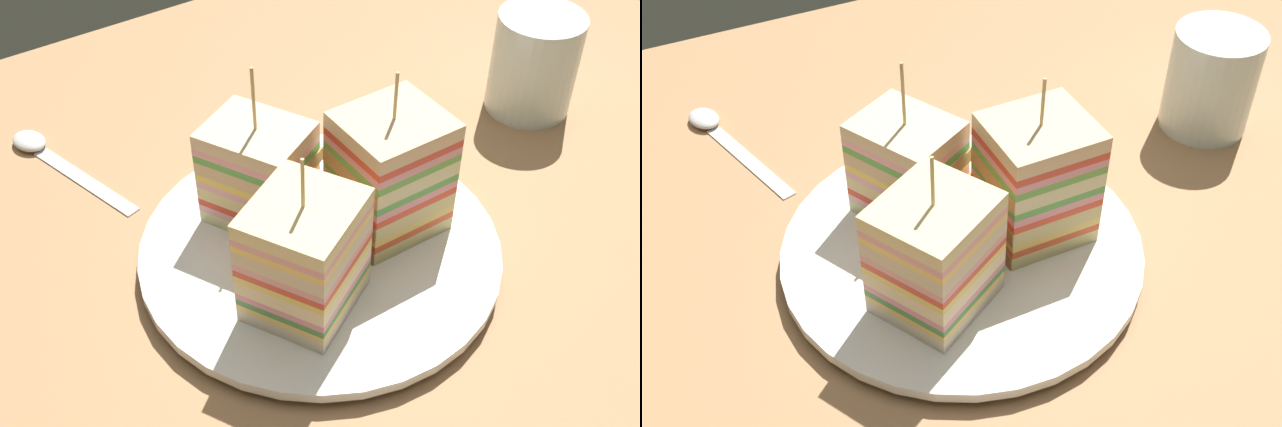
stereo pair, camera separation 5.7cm
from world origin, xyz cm
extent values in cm
cube|color=#A2764E|center=(0.00, 0.00, -0.90)|extent=(117.49, 79.94, 1.80)
cylinder|color=white|center=(0.00, 0.00, 0.33)|extent=(16.22, 16.22, 0.65)
cylinder|color=white|center=(0.00, 0.00, 1.06)|extent=(26.15, 26.15, 0.80)
cube|color=#D8C47E|center=(5.47, -0.79, 2.04)|extent=(7.16, 6.58, 1.16)
cube|color=#9E7242|center=(2.00, -0.74, 2.04)|extent=(0.37, 6.36, 1.16)
cube|color=#D74C25|center=(5.47, -0.79, 2.91)|extent=(7.16, 6.58, 0.59)
cube|color=#E9BE56|center=(5.47, -0.79, 3.51)|extent=(7.16, 6.58, 0.59)
cube|color=#D4C17C|center=(5.47, -0.79, 4.38)|extent=(7.16, 6.58, 1.16)
cube|color=#9E7242|center=(2.00, -0.74, 4.38)|extent=(0.37, 6.36, 1.16)
cube|color=#E04129|center=(5.47, -0.79, 5.26)|extent=(7.16, 6.58, 0.59)
cube|color=pink|center=(5.47, -0.79, 5.85)|extent=(7.16, 6.58, 0.59)
cube|color=#52A146|center=(5.47, -0.79, 6.44)|extent=(7.16, 6.58, 0.59)
cube|color=beige|center=(5.47, -0.79, 7.32)|extent=(7.16, 6.58, 1.16)
cube|color=#B2844C|center=(2.00, -0.74, 7.32)|extent=(0.37, 6.36, 1.16)
cube|color=#5FA140|center=(5.47, -0.79, 8.20)|extent=(7.16, 6.58, 0.59)
cube|color=pink|center=(5.47, -0.79, 8.79)|extent=(7.16, 6.58, 0.59)
cube|color=#D4412E|center=(5.47, -0.79, 9.38)|extent=(7.16, 6.58, 0.59)
cube|color=beige|center=(5.47, -0.79, 10.26)|extent=(7.16, 6.58, 1.16)
cylinder|color=tan|center=(5.47, -0.79, 12.66)|extent=(0.24, 0.24, 3.64)
cube|color=beige|center=(-1.84, 5.21, 2.00)|extent=(8.27, 8.88, 1.09)
cube|color=#9E7242|center=(-0.23, 2.14, 2.00)|extent=(5.03, 2.81, 1.09)
cube|color=pink|center=(-1.84, 5.21, 2.84)|extent=(8.27, 8.88, 0.59)
cube|color=red|center=(-1.84, 5.21, 3.43)|extent=(8.27, 8.88, 0.59)
cube|color=beige|center=(-1.84, 5.21, 4.27)|extent=(8.27, 8.88, 1.09)
cube|color=#B2844C|center=(-0.23, 2.14, 4.27)|extent=(5.03, 2.81, 1.09)
cube|color=pink|center=(-1.84, 5.21, 5.12)|extent=(8.27, 8.88, 0.59)
cube|color=yellow|center=(-1.84, 5.21, 5.71)|extent=(8.27, 8.88, 0.59)
cube|color=#DBB484|center=(-1.84, 5.21, 6.55)|extent=(8.27, 8.88, 1.09)
cube|color=#B2844C|center=(-0.23, 2.14, 6.55)|extent=(5.03, 2.81, 1.09)
cube|color=#52A23E|center=(-1.84, 5.21, 7.39)|extent=(8.27, 8.88, 0.59)
cube|color=pink|center=(-1.84, 5.21, 7.98)|extent=(8.27, 8.88, 0.59)
cube|color=beige|center=(-1.84, 5.21, 8.82)|extent=(8.27, 8.88, 1.09)
cylinder|color=tan|center=(-1.84, 5.21, 11.83)|extent=(0.24, 0.24, 4.94)
cube|color=beige|center=(-3.90, -3.91, 2.00)|extent=(9.27, 9.00, 1.09)
cube|color=#B2844C|center=(-0.87, -2.24, 2.00)|extent=(3.27, 5.61, 1.09)
cube|color=#EFC262|center=(-3.90, -3.91, 2.81)|extent=(9.27, 9.00, 0.53)
cube|color=#4A843C|center=(-3.90, -3.91, 3.34)|extent=(9.27, 9.00, 0.53)
cube|color=pink|center=(-3.90, -3.91, 3.87)|extent=(9.27, 9.00, 0.53)
cube|color=beige|center=(-3.90, -3.91, 4.67)|extent=(9.27, 9.00, 1.09)
cube|color=#B2844C|center=(-0.87, -2.24, 4.67)|extent=(3.27, 5.61, 1.09)
cube|color=#E9C856|center=(-3.90, -3.91, 5.48)|extent=(9.27, 9.00, 0.53)
cube|color=#D6442E|center=(-3.90, -3.91, 6.01)|extent=(9.27, 9.00, 0.53)
cube|color=pink|center=(-3.90, -3.91, 6.54)|extent=(9.27, 9.00, 0.53)
cube|color=beige|center=(-3.90, -3.91, 7.35)|extent=(9.27, 9.00, 1.09)
cube|color=#B2844C|center=(-0.87, -2.24, 7.35)|extent=(3.27, 5.61, 1.09)
cube|color=#EFC05B|center=(-3.90, -3.91, 8.16)|extent=(9.27, 9.00, 0.53)
cube|color=pink|center=(-3.90, -3.91, 8.68)|extent=(9.27, 9.00, 0.53)
cube|color=beige|center=(-3.90, -3.91, 9.49)|extent=(9.27, 9.00, 1.09)
cylinder|color=tan|center=(-3.90, -3.91, 11.88)|extent=(0.24, 0.24, 3.69)
cylinder|color=#D2B862|center=(-1.24, 0.24, 1.77)|extent=(4.83, 4.82, 0.69)
cylinder|color=#DFBE60|center=(0.13, 0.98, 2.11)|extent=(5.12, 5.12, 0.75)
cylinder|color=#E1D072|center=(-0.28, 1.12, 2.42)|extent=(5.20, 5.20, 0.47)
cylinder|color=#DDAF65|center=(-0.43, 0.80, 2.94)|extent=(5.84, 5.85, 0.63)
cylinder|color=#DEAD60|center=(-1.04, 1.62, 3.86)|extent=(4.26, 4.21, 1.16)
cylinder|color=#E5B95D|center=(-1.35, 1.58, 4.49)|extent=(4.90, 4.93, 1.00)
cube|color=silver|center=(-10.92, 17.96, 0.12)|extent=(4.48, 11.95, 0.25)
ellipsoid|color=silver|center=(-12.95, 25.06, 0.50)|extent=(3.23, 3.88, 1.00)
cylinder|color=silver|center=(26.31, 5.43, 4.52)|extent=(7.52, 7.52, 9.05)
cylinder|color=#9C5139|center=(26.31, 5.43, 1.96)|extent=(6.92, 6.92, 3.91)
camera|label=1|loc=(-23.76, -34.87, 43.38)|focal=46.13mm
camera|label=2|loc=(-18.81, -37.77, 43.38)|focal=46.13mm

